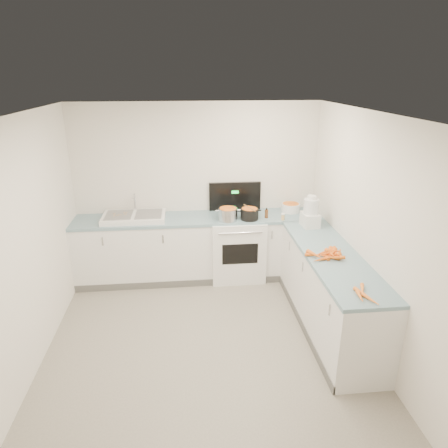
{
  "coord_description": "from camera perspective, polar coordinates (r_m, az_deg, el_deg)",
  "views": [
    {
      "loc": [
        -0.18,
        -3.63,
        2.85
      ],
      "look_at": [
        0.3,
        1.1,
        1.05
      ],
      "focal_mm": 32.0,
      "sensor_mm": 36.0,
      "label": 1
    }
  ],
  "objects": [
    {
      "name": "black_pot",
      "position": [
        5.56,
        3.65,
        1.34
      ],
      "size": [
        0.3,
        0.3,
        0.18
      ],
      "primitive_type": "cylinder",
      "rotation": [
        0.0,
        0.0,
        -0.25
      ],
      "color": "black",
      "rests_on": "stove"
    },
    {
      "name": "wall_front",
      "position": [
        2.29,
        0.41,
        -23.57
      ],
      "size": [
        3.5,
        0.0,
        2.5
      ],
      "primitive_type": null,
      "rotation": [
        -1.57,
        0.0,
        0.0
      ],
      "color": "silver",
      "rests_on": "ground"
    },
    {
      "name": "peelings",
      "position": [
        5.72,
        -14.63,
        1.37
      ],
      "size": [
        0.23,
        0.19,
        0.01
      ],
      "color": "tan",
      "rests_on": "sink"
    },
    {
      "name": "counter_back",
      "position": [
        5.84,
        -3.53,
        -3.35
      ],
      "size": [
        3.5,
        0.62,
        0.94
      ],
      "color": "white",
      "rests_on": "ground"
    },
    {
      "name": "counter_right",
      "position": [
        4.88,
        14.75,
        -9.24
      ],
      "size": [
        0.62,
        2.2,
        0.94
      ],
      "color": "white",
      "rests_on": "ground"
    },
    {
      "name": "floor",
      "position": [
        4.62,
        -2.43,
        -17.39
      ],
      "size": [
        3.5,
        4.0,
        0.0
      ],
      "primitive_type": null,
      "color": "gray",
      "rests_on": "ground"
    },
    {
      "name": "wall_back",
      "position": [
        5.86,
        -3.83,
        4.84
      ],
      "size": [
        3.5,
        0.0,
        2.5
      ],
      "primitive_type": null,
      "rotation": [
        1.57,
        0.0,
        0.0
      ],
      "color": "silver",
      "rests_on": "ground"
    },
    {
      "name": "sink",
      "position": [
        5.7,
        -12.73,
        1.02
      ],
      "size": [
        0.86,
        0.52,
        0.31
      ],
      "color": "white",
      "rests_on": "counter_back"
    },
    {
      "name": "stove",
      "position": [
        5.87,
        1.85,
        -3.16
      ],
      "size": [
        0.76,
        0.65,
        1.36
      ],
      "color": "white",
      "rests_on": "ground"
    },
    {
      "name": "spice_jar",
      "position": [
        5.59,
        8.41,
        0.96
      ],
      "size": [
        0.05,
        0.05,
        0.08
      ],
      "primitive_type": "cylinder",
      "color": "#E5B266",
      "rests_on": "counter_back"
    },
    {
      "name": "wall_right",
      "position": [
        4.41,
        20.63,
        -1.93
      ],
      "size": [
        0.0,
        4.0,
        2.5
      ],
      "primitive_type": null,
      "rotation": [
        1.57,
        0.0,
        -1.57
      ],
      "color": "silver",
      "rests_on": "ground"
    },
    {
      "name": "wall_left",
      "position": [
        4.27,
        -26.93,
        -3.69
      ],
      "size": [
        0.0,
        4.0,
        2.5
      ],
      "primitive_type": null,
      "rotation": [
        1.57,
        0.0,
        1.57
      ],
      "color": "silver",
      "rests_on": "ground"
    },
    {
      "name": "wooden_spoon",
      "position": [
        5.53,
        3.68,
        2.31
      ],
      "size": [
        0.12,
        0.32,
        0.01
      ],
      "primitive_type": "cylinder",
      "rotation": [
        1.57,
        0.0,
        0.34
      ],
      "color": "#AD7A47",
      "rests_on": "black_pot"
    },
    {
      "name": "extract_bottle",
      "position": [
        5.64,
        6.08,
        1.46
      ],
      "size": [
        0.05,
        0.05,
        0.12
      ],
      "primitive_type": "cylinder",
      "color": "#593319",
      "rests_on": "counter_back"
    },
    {
      "name": "peeled_carrots",
      "position": [
        3.91,
        19.35,
        -9.46
      ],
      "size": [
        0.16,
        0.37,
        0.04
      ],
      "color": "orange",
      "rests_on": "counter_right"
    },
    {
      "name": "mixing_bowl",
      "position": [
        5.94,
        9.49,
        2.32
      ],
      "size": [
        0.31,
        0.31,
        0.12
      ],
      "primitive_type": "cylinder",
      "rotation": [
        0.0,
        0.0,
        0.18
      ],
      "color": "white",
      "rests_on": "counter_back"
    },
    {
      "name": "food_processor",
      "position": [
        5.37,
        12.26,
        1.49
      ],
      "size": [
        0.22,
        0.26,
        0.43
      ],
      "color": "white",
      "rests_on": "counter_right"
    },
    {
      "name": "carrot_pile",
      "position": [
        4.59,
        14.76,
        -4.14
      ],
      "size": [
        0.45,
        0.34,
        0.08
      ],
      "color": "orange",
      "rests_on": "counter_right"
    },
    {
      "name": "steel_pot",
      "position": [
        5.51,
        0.56,
        1.3
      ],
      "size": [
        0.3,
        0.3,
        0.19
      ],
      "primitive_type": "cylinder",
      "rotation": [
        0.0,
        0.0,
        0.15
      ],
      "color": "silver",
      "rests_on": "stove"
    },
    {
      "name": "ceiling",
      "position": [
        3.65,
        -3.05,
        15.2
      ],
      "size": [
        3.5,
        4.0,
        0.0
      ],
      "primitive_type": null,
      "rotation": [
        3.14,
        0.0,
        0.0
      ],
      "color": "silver",
      "rests_on": "ground"
    }
  ]
}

